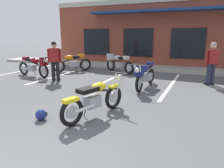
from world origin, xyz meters
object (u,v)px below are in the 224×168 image
object	(u,v)px
person_in_shorts_foreground	(55,59)
motorcycle_green_cafe_racer	(34,66)
person_in_black_shirt	(212,61)
motorcycle_foreground_classic	(95,98)
motorcycle_blue_standard	(145,74)
motorcycle_black_cruiser	(70,62)
motorcycle_silver_naked	(118,62)
helmet_on_pavement	(41,115)

from	to	relation	value
person_in_shorts_foreground	motorcycle_green_cafe_racer	bearing A→B (deg)	166.37
motorcycle_green_cafe_racer	person_in_black_shirt	bearing A→B (deg)	11.27
motorcycle_green_cafe_racer	person_in_black_shirt	distance (m)	7.72
motorcycle_foreground_classic	motorcycle_blue_standard	size ratio (longest dim) A/B	0.98
motorcycle_black_cruiser	motorcycle_silver_naked	size ratio (longest dim) A/B	0.89
helmet_on_pavement	person_in_shorts_foreground	bearing A→B (deg)	123.90
motorcycle_black_cruiser	motorcycle_foreground_classic	bearing A→B (deg)	-50.07
motorcycle_silver_naked	person_in_shorts_foreground	size ratio (longest dim) A/B	1.16
motorcycle_black_cruiser	helmet_on_pavement	xyz separation A→B (m)	(3.18, -5.80, -0.40)
motorcycle_black_cruiser	person_in_shorts_foreground	distance (m)	2.36
person_in_black_shirt	person_in_shorts_foreground	size ratio (longest dim) A/B	1.00
motorcycle_foreground_classic	motorcycle_green_cafe_racer	bearing A→B (deg)	147.03
motorcycle_foreground_classic	motorcycle_silver_naked	size ratio (longest dim) A/B	1.07
helmet_on_pavement	motorcycle_green_cafe_racer	bearing A→B (deg)	134.68
motorcycle_green_cafe_racer	person_in_black_shirt	world-z (taller)	person_in_black_shirt
motorcycle_black_cruiser	motorcycle_silver_naked	world-z (taller)	same
motorcycle_black_cruiser	motorcycle_green_cafe_racer	bearing A→B (deg)	-112.28
person_in_black_shirt	motorcycle_black_cruiser	bearing A→B (deg)	177.31
motorcycle_foreground_classic	person_in_shorts_foreground	world-z (taller)	person_in_shorts_foreground
motorcycle_silver_naked	person_in_black_shirt	size ratio (longest dim) A/B	1.16
motorcycle_silver_naked	person_in_black_shirt	bearing A→B (deg)	-14.97
motorcycle_blue_standard	helmet_on_pavement	world-z (taller)	motorcycle_blue_standard
motorcycle_blue_standard	helmet_on_pavement	xyz separation A→B (m)	(-1.41, -3.89, -0.40)
motorcycle_blue_standard	person_in_shorts_foreground	size ratio (longest dim) A/B	1.26
motorcycle_blue_standard	person_in_shorts_foreground	bearing A→B (deg)	-175.80
motorcycle_black_cruiser	person_in_black_shirt	bearing A→B (deg)	-2.69
motorcycle_silver_naked	motorcycle_blue_standard	distance (m)	3.53
motorcycle_foreground_classic	motorcycle_silver_naked	xyz separation A→B (m)	(-1.83, 5.92, 0.07)
motorcycle_blue_standard	person_in_black_shirt	xyz separation A→B (m)	(2.22, 1.59, 0.42)
motorcycle_blue_standard	motorcycle_green_cafe_racer	xyz separation A→B (m)	(-5.34, 0.08, 0.00)
motorcycle_black_cruiser	helmet_on_pavement	world-z (taller)	motorcycle_black_cruiser
helmet_on_pavement	motorcycle_blue_standard	bearing A→B (deg)	70.02
motorcycle_foreground_classic	motorcycle_green_cafe_racer	distance (m)	5.94
person_in_black_shirt	motorcycle_green_cafe_racer	bearing A→B (deg)	-168.73
motorcycle_foreground_classic	motorcycle_blue_standard	distance (m)	3.17
motorcycle_silver_naked	motorcycle_green_cafe_racer	distance (m)	4.14
person_in_shorts_foreground	helmet_on_pavement	distance (m)	4.42
motorcycle_silver_naked	person_in_black_shirt	xyz separation A→B (m)	(4.41, -1.18, 0.42)
motorcycle_green_cafe_racer	helmet_on_pavement	size ratio (longest dim) A/B	8.09
person_in_black_shirt	helmet_on_pavement	size ratio (longest dim) A/B	6.44
motorcycle_blue_standard	helmet_on_pavement	bearing A→B (deg)	-109.98
motorcycle_black_cruiser	motorcycle_blue_standard	world-z (taller)	same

